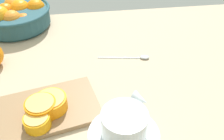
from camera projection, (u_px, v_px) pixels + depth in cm
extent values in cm
cube|color=tan|center=(108.00, 95.00, 77.42)|extent=(146.29, 108.05, 3.00)
cylinder|color=#234C56|center=(17.00, 25.00, 107.48)|extent=(25.50, 25.50, 1.20)
cylinder|color=#234C56|center=(15.00, 17.00, 105.16)|extent=(27.71, 27.71, 6.24)
torus|color=#234C56|center=(14.00, 10.00, 103.21)|extent=(28.91, 28.91, 1.20)
sphere|color=orange|center=(36.00, 8.00, 107.04)|extent=(7.85, 7.85, 7.85)
sphere|color=orange|center=(20.00, 10.00, 106.78)|extent=(8.64, 8.64, 8.64)
sphere|color=orange|center=(13.00, 6.00, 110.53)|extent=(7.55, 7.55, 7.55)
sphere|color=orange|center=(6.00, 11.00, 105.46)|extent=(6.94, 6.94, 6.94)
sphere|color=orange|center=(12.00, 20.00, 99.39)|extent=(7.64, 7.64, 7.64)
sphere|color=orange|center=(24.00, 21.00, 101.44)|extent=(6.48, 6.48, 6.48)
cylinder|color=white|center=(126.00, 124.00, 47.52)|extent=(8.79, 8.79, 5.50)
cone|color=white|center=(140.00, 100.00, 49.84)|extent=(4.10, 4.08, 2.80)
cube|color=olive|center=(48.00, 109.00, 69.92)|extent=(30.35, 23.31, 1.47)
cylinder|color=orange|center=(37.00, 122.00, 63.49)|extent=(6.66, 6.66, 3.18)
cylinder|color=#F7C25F|center=(36.00, 117.00, 62.41)|extent=(5.86, 5.86, 0.30)
cylinder|color=orange|center=(51.00, 103.00, 68.07)|extent=(8.65, 8.65, 3.73)
cylinder|color=#FDB059|center=(50.00, 98.00, 66.82)|extent=(7.61, 7.61, 0.30)
cylinder|color=orange|center=(41.00, 108.00, 66.35)|extent=(8.15, 8.15, 4.14)
cylinder|color=#FAC55C|center=(40.00, 102.00, 64.96)|extent=(7.17, 7.17, 0.30)
ellipsoid|color=silver|center=(145.00, 57.00, 89.45)|extent=(3.50, 2.69, 1.00)
cylinder|color=silver|center=(119.00, 57.00, 89.65)|extent=(14.86, 2.91, 0.70)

